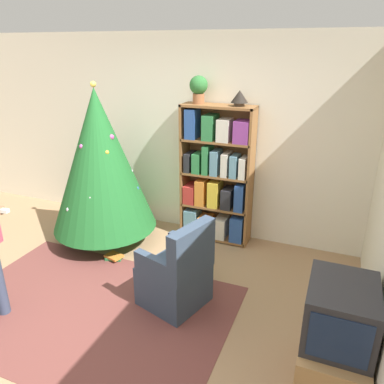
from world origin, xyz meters
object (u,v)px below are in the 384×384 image
bookshelf (216,178)px  table_lamp (240,97)px  television (340,313)px  christmas_tree (100,161)px  armchair (177,276)px  potted_plant (199,87)px

bookshelf → table_lamp: bearing=1.9°
television → christmas_tree: bearing=155.6°
bookshelf → television: size_ratio=3.03×
armchair → table_lamp: 2.14m
potted_plant → table_lamp: 0.52m
bookshelf → table_lamp: 1.06m
christmas_tree → armchair: (1.41, -0.85, -0.77)m
television → table_lamp: bearing=124.4°
christmas_tree → television: bearing=-24.4°
television → bookshelf: bearing=129.4°
television → armchair: armchair is taller
potted_plant → television: bearing=-46.5°
christmas_tree → potted_plant: size_ratio=6.23×
television → armchair: 1.58m
table_lamp → armchair: bearing=-96.0°
christmas_tree → armchair: size_ratio=2.23×
table_lamp → television: bearing=-55.6°
television → armchair: bearing=163.0°
television → armchair: (-1.47, 0.45, -0.35)m
bookshelf → armchair: bearing=-85.9°
armchair → table_lamp: size_ratio=4.60×
armchair → table_lamp: (0.15, 1.47, 1.55)m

